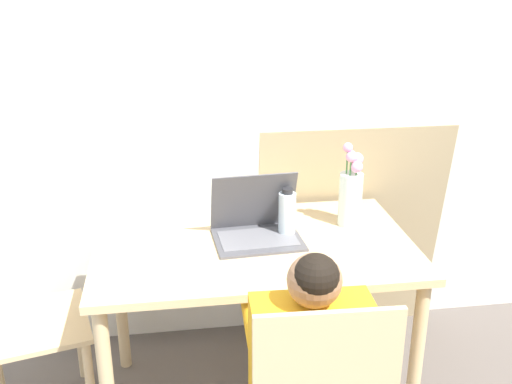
{
  "coord_description": "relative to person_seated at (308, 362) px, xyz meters",
  "views": [
    {
      "loc": [
        -0.4,
        -0.36,
        1.72
      ],
      "look_at": [
        -0.1,
        1.72,
        0.91
      ],
      "focal_mm": 42.0,
      "sensor_mm": 36.0,
      "label": 1
    }
  ],
  "objects": [
    {
      "name": "water_bottle",
      "position": [
        0.06,
        0.63,
        0.21
      ],
      "size": [
        0.07,
        0.07,
        0.19
      ],
      "color": "silver",
      "rests_on": "dining_table"
    },
    {
      "name": "wall_back",
      "position": [
        0.03,
        1.15,
        0.64
      ],
      "size": [
        6.4,
        0.05,
        2.5
      ],
      "color": "white",
      "rests_on": "ground_plane"
    },
    {
      "name": "person_seated",
      "position": [
        0.0,
        0.0,
        0.0
      ],
      "size": [
        0.37,
        0.43,
        1.0
      ],
      "rotation": [
        0.0,
        0.0,
        3.1
      ],
      "color": "orange",
      "rests_on": "ground_plane"
    },
    {
      "name": "laptop",
      "position": [
        -0.06,
        0.62,
        0.18
      ],
      "size": [
        0.34,
        0.28,
        0.25
      ],
      "rotation": [
        0.0,
        0.0,
        0.06
      ],
      "color": "#4C4C51",
      "rests_on": "dining_table"
    },
    {
      "name": "cardboard_panel",
      "position": [
        0.44,
        1.01,
        -0.08
      ],
      "size": [
        0.88,
        0.16,
        1.06
      ],
      "color": "tan",
      "rests_on": "ground_plane"
    },
    {
      "name": "dining_table",
      "position": [
        -0.08,
        0.57,
        0.03
      ],
      "size": [
        1.19,
        0.73,
        0.73
      ],
      "color": "#D6B784",
      "rests_on": "ground_plane"
    },
    {
      "name": "flower_vase",
      "position": [
        0.33,
        0.69,
        0.26
      ],
      "size": [
        0.09,
        0.09,
        0.34
      ],
      "color": "silver",
      "rests_on": "dining_table"
    }
  ]
}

